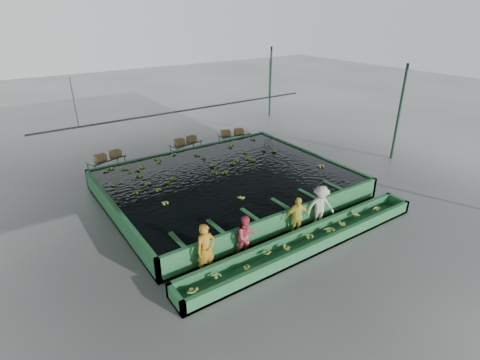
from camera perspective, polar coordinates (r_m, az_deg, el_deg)
ground at (r=15.55m, az=1.04°, el=-3.99°), size 80.00×80.00×0.00m
shed_roof at (r=13.86m, az=1.21°, el=14.46°), size 20.00×22.00×0.04m
shed_posts at (r=14.52m, az=1.12°, el=4.70°), size 20.00×22.00×5.00m
flotation_tank at (r=16.46m, az=-1.97°, el=-0.54°), size 10.00×8.00×0.90m
tank_water at (r=16.29m, az=-1.99°, el=0.74°), size 9.70×7.70×0.00m
sorting_trough at (r=13.09m, az=10.33°, el=-9.22°), size 10.00×1.00×0.50m
cableway_rail at (r=18.49m, az=-8.04°, el=10.50°), size 0.08×0.08×14.00m
rail_hanger_left at (r=16.72m, az=-23.94°, el=10.67°), size 0.04×0.04×2.00m
rail_hanger_right at (r=20.94m, az=4.49°, el=15.12°), size 0.04×0.04×2.00m
worker_a at (r=11.50m, az=-5.21°, el=-10.54°), size 0.62×0.41×1.70m
worker_b at (r=12.21m, az=0.98°, el=-8.67°), size 0.75×0.60×1.51m
worker_c at (r=13.40m, az=8.66°, el=-5.60°), size 0.97×0.61×1.54m
worker_d at (r=14.10m, az=12.14°, el=-4.00°), size 1.22×0.97×1.66m
packing_table_left at (r=19.47m, az=-19.58°, el=2.00°), size 1.96×1.25×0.83m
packing_table_mid at (r=20.76m, az=-8.20°, el=4.60°), size 1.94×1.13×0.83m
packing_table_right at (r=21.97m, az=-0.88°, el=6.01°), size 1.90×0.92×0.84m
box_stack_left at (r=19.33m, az=-19.41°, el=3.19°), size 1.33×0.61×0.28m
box_stack_mid at (r=20.62m, az=-8.28°, el=5.68°), size 1.31×0.54×0.27m
box_stack_right at (r=21.74m, az=-1.19°, el=6.97°), size 1.35×0.67×0.28m
floating_bananas at (r=16.92m, az=-3.45°, el=1.64°), size 8.15×5.56×0.11m
trough_bananas at (r=13.01m, az=10.38°, el=-8.67°), size 8.76×0.58×0.12m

